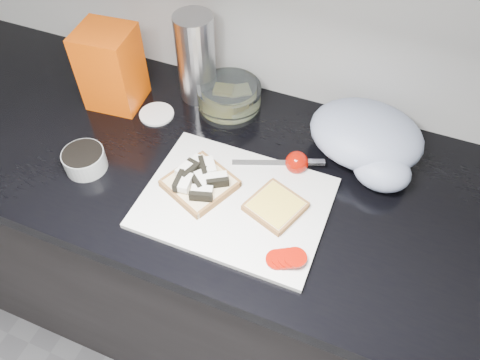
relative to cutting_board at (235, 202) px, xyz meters
name	(u,v)px	position (x,y,z in m)	size (l,w,h in m)	color
base_cabinet	(234,266)	(-0.05, 0.10, -0.48)	(3.50, 0.60, 0.86)	black
countertop	(232,173)	(-0.05, 0.10, -0.03)	(3.50, 0.64, 0.04)	black
cutting_board	(235,202)	(0.00, 0.00, 0.00)	(0.40, 0.30, 0.01)	silver
bread_left	(200,182)	(-0.09, 0.01, 0.02)	(0.18, 0.18, 0.04)	beige
bread_right	(275,206)	(0.09, 0.01, 0.01)	(0.14, 0.14, 0.02)	beige
tomato_slices	(286,258)	(0.15, -0.10, 0.01)	(0.09, 0.07, 0.02)	#950D03
knife	(290,162)	(0.08, 0.15, 0.01)	(0.21, 0.09, 0.01)	silver
seed_tub	(84,159)	(-0.36, -0.03, 0.02)	(0.10, 0.10, 0.05)	#9CA1A1
tub_lid	(157,114)	(-0.30, 0.19, 0.00)	(0.09, 0.09, 0.01)	white
glass_bowl	(229,98)	(-0.14, 0.29, 0.03)	(0.17, 0.17, 0.07)	silver
bread_bag	(111,68)	(-0.42, 0.21, 0.10)	(0.13, 0.12, 0.21)	#FF5804
steel_canister	(196,58)	(-0.23, 0.31, 0.11)	(0.10, 0.10, 0.23)	#A4A5A9
grocery_bag	(368,140)	(0.23, 0.25, 0.05)	(0.29, 0.26, 0.12)	#939FB6
whole_tomatoes	(297,162)	(0.09, 0.15, 0.02)	(0.05, 0.05, 0.05)	#950D03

